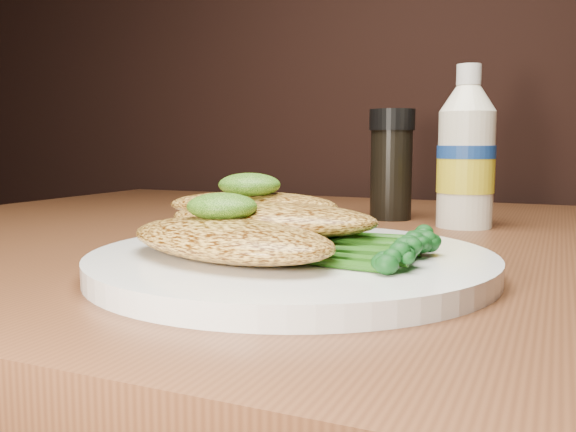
% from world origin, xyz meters
% --- Properties ---
extents(plate, '(0.29, 0.29, 0.01)m').
position_xyz_m(plate, '(-0.02, 0.86, 0.76)').
color(plate, white).
rests_on(plate, dining_table).
extents(chicken_front, '(0.19, 0.13, 0.03)m').
position_xyz_m(chicken_front, '(-0.05, 0.82, 0.78)').
color(chicken_front, gold).
rests_on(chicken_front, plate).
extents(chicken_mid, '(0.16, 0.09, 0.02)m').
position_xyz_m(chicken_mid, '(-0.04, 0.87, 0.79)').
color(chicken_mid, gold).
rests_on(chicken_mid, plate).
extents(chicken_back, '(0.15, 0.09, 0.02)m').
position_xyz_m(chicken_back, '(-0.07, 0.90, 0.79)').
color(chicken_back, gold).
rests_on(chicken_back, plate).
extents(pesto_front, '(0.06, 0.05, 0.02)m').
position_xyz_m(pesto_front, '(-0.06, 0.84, 0.80)').
color(pesto_front, '#103508').
rests_on(pesto_front, chicken_front).
extents(pesto_back, '(0.05, 0.05, 0.02)m').
position_xyz_m(pesto_back, '(-0.07, 0.89, 0.81)').
color(pesto_back, '#103508').
rests_on(pesto_back, chicken_back).
extents(broccolini_bundle, '(0.16, 0.14, 0.02)m').
position_xyz_m(broccolini_bundle, '(0.02, 0.86, 0.78)').
color(broccolini_bundle, '#1F5111').
rests_on(broccolini_bundle, plate).
extents(mayo_bottle, '(0.08, 0.08, 0.17)m').
position_xyz_m(mayo_bottle, '(0.06, 1.15, 0.84)').
color(mayo_bottle, white).
rests_on(mayo_bottle, dining_table).
extents(pepper_grinder, '(0.06, 0.06, 0.13)m').
position_xyz_m(pepper_grinder, '(-0.03, 1.19, 0.82)').
color(pepper_grinder, black).
rests_on(pepper_grinder, dining_table).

